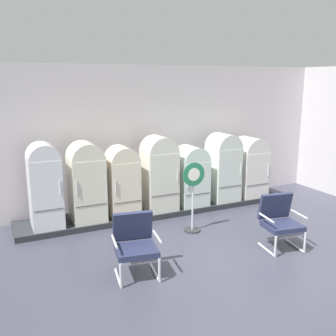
% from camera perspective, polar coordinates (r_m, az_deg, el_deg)
% --- Properties ---
extents(ground, '(12.00, 10.00, 0.05)m').
position_cam_1_polar(ground, '(6.32, 10.32, -15.01)').
color(ground, '#3D3E4C').
extents(back_wall, '(11.76, 0.12, 3.25)m').
position_cam_1_polar(back_wall, '(8.90, -3.02, 4.69)').
color(back_wall, silver).
rests_on(back_wall, ground).
extents(side_wall_right, '(0.16, 2.20, 3.25)m').
position_cam_1_polar(side_wall_right, '(10.68, 23.55, 4.88)').
color(side_wall_right, silver).
rests_on(side_wall_right, ground).
extents(display_plinth, '(6.18, 0.95, 0.12)m').
position_cam_1_polar(display_plinth, '(8.71, -1.30, -6.20)').
color(display_plinth, '#292B30').
rests_on(display_plinth, ground).
extents(refrigerator_0, '(0.58, 0.71, 1.64)m').
position_cam_1_polar(refrigerator_0, '(7.72, -17.89, -2.09)').
color(refrigerator_0, white).
rests_on(refrigerator_0, display_plinth).
extents(refrigerator_1, '(0.66, 0.71, 1.61)m').
position_cam_1_polar(refrigerator_1, '(7.86, -12.06, -1.65)').
color(refrigerator_1, silver).
rests_on(refrigerator_1, display_plinth).
extents(refrigerator_2, '(0.62, 0.63, 1.48)m').
position_cam_1_polar(refrigerator_2, '(8.03, -6.81, -1.66)').
color(refrigerator_2, beige).
rests_on(refrigerator_2, display_plinth).
extents(refrigerator_3, '(0.69, 0.66, 1.63)m').
position_cam_1_polar(refrigerator_3, '(8.32, -1.32, -0.47)').
color(refrigerator_3, silver).
rests_on(refrigerator_3, display_plinth).
extents(refrigerator_4, '(0.66, 0.70, 1.35)m').
position_cam_1_polar(refrigerator_4, '(8.72, 3.43, -0.91)').
color(refrigerator_4, silver).
rests_on(refrigerator_4, display_plinth).
extents(refrigerator_5, '(0.65, 0.69, 1.59)m').
position_cam_1_polar(refrigerator_5, '(9.12, 8.20, 0.44)').
color(refrigerator_5, silver).
rests_on(refrigerator_5, display_plinth).
extents(refrigerator_6, '(0.69, 0.71, 1.45)m').
position_cam_1_polar(refrigerator_6, '(9.59, 12.09, 0.41)').
color(refrigerator_6, white).
rests_on(refrigerator_6, display_plinth).
extents(armchair_left, '(0.75, 0.73, 0.96)m').
position_cam_1_polar(armchair_left, '(5.92, -4.93, -10.92)').
color(armchair_left, silver).
rests_on(armchair_left, ground).
extents(armchair_right, '(0.75, 0.73, 0.96)m').
position_cam_1_polar(armchair_right, '(7.09, 16.29, -7.30)').
color(armchair_right, silver).
rests_on(armchair_right, ground).
extents(sign_stand, '(0.46, 0.32, 1.39)m').
position_cam_1_polar(sign_stand, '(7.46, 3.75, -4.51)').
color(sign_stand, '#2D2D30').
rests_on(sign_stand, ground).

